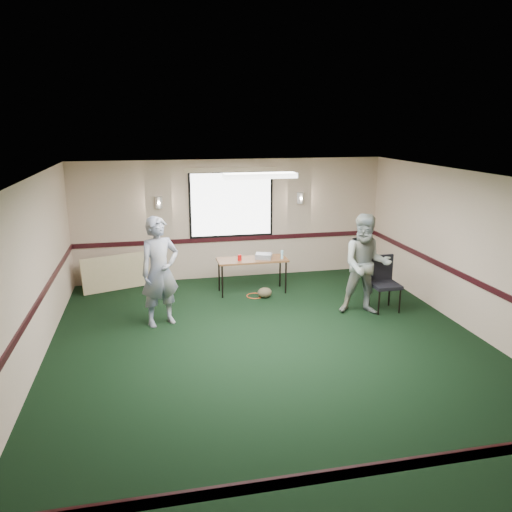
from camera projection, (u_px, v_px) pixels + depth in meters
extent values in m
plane|color=black|center=(273.00, 350.00, 7.88)|extent=(8.00, 8.00, 0.00)
plane|color=#C8AB90|center=(231.00, 219.00, 11.31)|extent=(7.00, 0.00, 7.00)
plane|color=#C8AB90|center=(402.00, 416.00, 3.75)|extent=(7.00, 0.00, 7.00)
plane|color=#C8AB90|center=(26.00, 283.00, 6.83)|extent=(0.00, 8.00, 8.00)
plane|color=#C8AB90|center=(479.00, 256.00, 8.23)|extent=(0.00, 8.00, 8.00)
plane|color=silver|center=(275.00, 178.00, 7.18)|extent=(8.00, 8.00, 0.00)
cube|color=black|center=(232.00, 239.00, 11.41)|extent=(7.00, 0.03, 0.10)
cube|color=black|center=(397.00, 465.00, 3.88)|extent=(7.00, 0.03, 0.10)
cube|color=black|center=(31.00, 314.00, 6.95)|extent=(0.03, 8.00, 0.10)
cube|color=black|center=(475.00, 282.00, 8.34)|extent=(0.03, 8.00, 0.10)
cube|color=black|center=(231.00, 204.00, 11.19)|extent=(1.90, 0.01, 1.50)
cube|color=white|center=(231.00, 204.00, 11.19)|extent=(1.80, 0.02, 1.40)
cube|color=#CDB391|center=(231.00, 170.00, 10.99)|extent=(2.05, 0.08, 0.10)
cylinder|color=silver|center=(159.00, 202.00, 10.81)|extent=(0.16, 0.16, 0.25)
cylinder|color=silver|center=(300.00, 198.00, 11.45)|extent=(0.16, 0.16, 0.25)
cube|color=white|center=(260.00, 176.00, 8.14)|extent=(1.20, 0.32, 0.08)
cube|color=#5B331A|center=(252.00, 260.00, 10.40)|extent=(1.46, 0.59, 0.04)
cylinder|color=black|center=(222.00, 282.00, 10.13)|extent=(0.03, 0.03, 0.69)
cylinder|color=black|center=(286.00, 278.00, 10.41)|extent=(0.03, 0.03, 0.69)
cylinder|color=black|center=(219.00, 275.00, 10.57)|extent=(0.03, 0.03, 0.69)
cylinder|color=black|center=(280.00, 271.00, 10.85)|extent=(0.03, 0.03, 0.69)
cube|color=#95949D|center=(263.00, 256.00, 10.39)|extent=(0.39, 0.36, 0.11)
cube|color=white|center=(268.00, 255.00, 10.60)|extent=(0.22, 0.19, 0.05)
cylinder|color=red|center=(240.00, 258.00, 10.25)|extent=(0.08, 0.08, 0.12)
cylinder|color=#8FD1EA|center=(282.00, 255.00, 10.37)|extent=(0.05, 0.05, 0.18)
ellipsoid|color=#4A3F2A|center=(265.00, 293.00, 10.21)|extent=(0.36, 0.31, 0.21)
torus|color=#DB4A1B|center=(255.00, 296.00, 10.31)|extent=(0.36, 0.36, 0.02)
cube|color=tan|center=(116.00, 272.00, 10.67)|extent=(1.45, 0.69, 0.75)
cube|color=black|center=(385.00, 285.00, 9.43)|extent=(0.50, 0.50, 0.07)
cube|color=black|center=(380.00, 267.00, 9.59)|extent=(0.50, 0.06, 0.50)
cylinder|color=black|center=(379.00, 303.00, 9.26)|extent=(0.03, 0.03, 0.47)
cylinder|color=black|center=(400.00, 301.00, 9.35)|extent=(0.03, 0.03, 0.47)
cylinder|color=black|center=(369.00, 296.00, 9.66)|extent=(0.03, 0.03, 0.47)
cylinder|color=black|center=(389.00, 294.00, 9.74)|extent=(0.03, 0.03, 0.47)
imported|color=#3C4E85|center=(160.00, 272.00, 8.67)|extent=(0.83, 0.70, 1.94)
imported|color=#6884A1|center=(366.00, 265.00, 9.18)|extent=(1.08, 0.94, 1.89)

